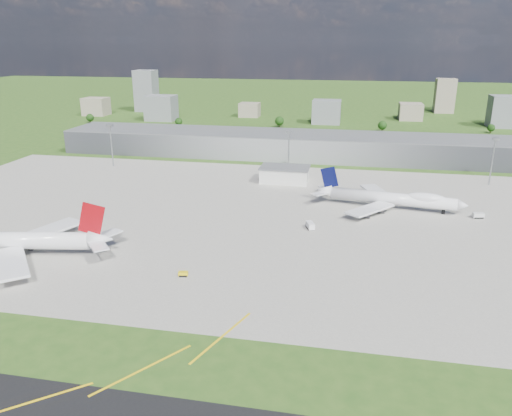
% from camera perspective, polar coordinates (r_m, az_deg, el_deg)
% --- Properties ---
extents(ground, '(1400.00, 1400.00, 0.00)m').
position_cam_1_polar(ground, '(327.51, 2.76, 5.42)').
color(ground, '#2A5119').
rests_on(ground, ground).
extents(apron, '(360.00, 190.00, 0.08)m').
position_cam_1_polar(apron, '(221.63, 1.13, -1.07)').
color(apron, gray).
rests_on(apron, ground).
extents(terminal, '(300.00, 42.00, 15.00)m').
position_cam_1_polar(terminal, '(340.43, 3.16, 7.21)').
color(terminal, gray).
rests_on(terminal, ground).
extents(ops_building, '(26.00, 16.00, 8.00)m').
position_cam_1_polar(ops_building, '(277.14, 3.30, 3.81)').
color(ops_building, silver).
rests_on(ops_building, ground).
extents(mast_west, '(3.50, 2.00, 25.90)m').
position_cam_1_polar(mast_west, '(321.31, -16.26, 7.67)').
color(mast_west, gray).
rests_on(mast_west, ground).
extents(mast_center, '(3.50, 2.00, 25.90)m').
position_cam_1_polar(mast_center, '(288.53, 3.77, 7.19)').
color(mast_center, gray).
rests_on(mast_center, ground).
extents(mast_east, '(3.50, 2.00, 25.90)m').
position_cam_1_polar(mast_east, '(295.73, 25.51, 5.70)').
color(mast_east, gray).
rests_on(mast_east, ground).
extents(airliner_red_twin, '(75.10, 57.89, 20.67)m').
position_cam_1_polar(airliner_red_twin, '(201.58, -25.94, -3.43)').
color(airliner_red_twin, white).
rests_on(airliner_red_twin, ground).
extents(airliner_blue_quad, '(68.71, 53.41, 17.97)m').
position_cam_1_polar(airliner_blue_quad, '(239.85, 15.28, 1.05)').
color(airliner_blue_quad, white).
rests_on(airliner_blue_quad, ground).
extents(tug_yellow, '(3.47, 2.40, 1.62)m').
position_cam_1_polar(tug_yellow, '(169.12, -8.31, -7.48)').
color(tug_yellow, yellow).
rests_on(tug_yellow, ground).
extents(van_white_near, '(4.38, 6.21, 2.85)m').
position_cam_1_polar(van_white_near, '(208.88, 6.21, -2.03)').
color(van_white_near, white).
rests_on(van_white_near, ground).
extents(van_white_far, '(5.24, 3.25, 2.51)m').
position_cam_1_polar(van_white_far, '(240.92, 24.05, -0.80)').
color(van_white_far, silver).
rests_on(van_white_far, ground).
extents(bldg_far_w, '(24.00, 20.00, 18.00)m').
position_cam_1_polar(bldg_far_w, '(557.47, -17.82, 10.99)').
color(bldg_far_w, gray).
rests_on(bldg_far_w, ground).
extents(bldg_w, '(28.00, 22.00, 24.00)m').
position_cam_1_polar(bldg_w, '(505.20, -10.79, 11.18)').
color(bldg_w, slate).
rests_on(bldg_w, ground).
extents(bldg_cw, '(20.00, 18.00, 14.00)m').
position_cam_1_polar(bldg_cw, '(520.94, -0.74, 11.16)').
color(bldg_cw, gray).
rests_on(bldg_cw, ground).
extents(bldg_c, '(26.00, 20.00, 22.00)m').
position_cam_1_polar(bldg_c, '(480.50, 8.06, 10.83)').
color(bldg_c, slate).
rests_on(bldg_c, ground).
extents(bldg_ce, '(22.00, 24.00, 16.00)m').
position_cam_1_polar(bldg_ce, '(522.66, 17.24, 10.48)').
color(bldg_ce, gray).
rests_on(bldg_ce, ground).
extents(bldg_e, '(30.00, 22.00, 28.00)m').
position_cam_1_polar(bldg_e, '(507.39, 26.76, 9.81)').
color(bldg_e, slate).
rests_on(bldg_e, ground).
extents(bldg_tall_w, '(22.00, 20.00, 44.00)m').
position_cam_1_polar(bldg_tall_w, '(574.46, -12.43, 12.94)').
color(bldg_tall_w, slate).
rests_on(bldg_tall_w, ground).
extents(bldg_tall_e, '(20.00, 18.00, 36.00)m').
position_cam_1_polar(bldg_tall_e, '(585.95, 20.75, 11.91)').
color(bldg_tall_e, gray).
rests_on(bldg_tall_e, ground).
extents(tree_far_w, '(7.20, 7.20, 8.80)m').
position_cam_1_polar(tree_far_w, '(504.97, -18.44, 9.78)').
color(tree_far_w, '#382314').
rests_on(tree_far_w, ground).
extents(tree_w, '(6.75, 6.75, 8.25)m').
position_cam_1_polar(tree_w, '(463.20, -8.83, 9.74)').
color(tree_w, '#382314').
rests_on(tree_w, ground).
extents(tree_c, '(8.10, 8.10, 9.90)m').
position_cam_1_polar(tree_c, '(455.64, 2.70, 9.91)').
color(tree_c, '#382314').
rests_on(tree_c, ground).
extents(tree_e, '(7.65, 7.65, 9.35)m').
position_cam_1_polar(tree_e, '(446.61, 14.24, 9.15)').
color(tree_e, '#382314').
rests_on(tree_e, ground).
extents(tree_far_e, '(6.30, 6.30, 7.70)m').
position_cam_1_polar(tree_far_e, '(470.05, 25.29, 8.28)').
color(tree_far_e, '#382314').
rests_on(tree_far_e, ground).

